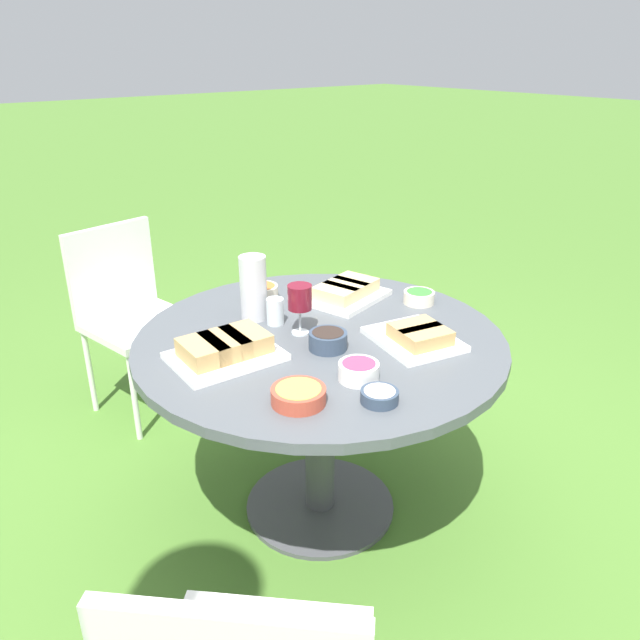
% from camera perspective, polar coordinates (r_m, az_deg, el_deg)
% --- Properties ---
extents(ground_plane, '(40.00, 40.00, 0.00)m').
position_cam_1_polar(ground_plane, '(2.53, -0.00, -16.65)').
color(ground_plane, '#4C7A2D').
extents(dining_table, '(1.27, 1.27, 0.73)m').
position_cam_1_polar(dining_table, '(2.18, -0.00, -4.28)').
color(dining_table, '#4C4C51').
rests_on(dining_table, ground_plane).
extents(chair_near_left, '(0.49, 0.51, 0.89)m').
position_cam_1_polar(chair_near_left, '(3.06, -17.02, 1.29)').
color(chair_near_left, white).
rests_on(chair_near_left, ground_plane).
extents(water_pitcher, '(0.10, 0.10, 0.23)m').
position_cam_1_polar(water_pitcher, '(2.24, -6.11, 2.96)').
color(water_pitcher, silver).
rests_on(water_pitcher, dining_table).
extents(wine_glass, '(0.08, 0.08, 0.18)m').
position_cam_1_polar(wine_glass, '(2.10, -1.86, 1.97)').
color(wine_glass, silver).
rests_on(wine_glass, dining_table).
extents(platter_bread_main, '(0.34, 0.30, 0.07)m').
position_cam_1_polar(platter_bread_main, '(2.09, 8.86, -1.50)').
color(platter_bread_main, white).
rests_on(platter_bread_main, dining_table).
extents(platter_charcuterie, '(0.27, 0.35, 0.08)m').
position_cam_1_polar(platter_charcuterie, '(1.98, -8.68, -2.64)').
color(platter_charcuterie, white).
rests_on(platter_charcuterie, dining_table).
extents(platter_sandwich_side, '(0.31, 0.36, 0.07)m').
position_cam_1_polar(platter_sandwich_side, '(2.43, 2.39, 2.60)').
color(platter_sandwich_side, white).
rests_on(platter_sandwich_side, dining_table).
extents(bowl_fries, '(0.15, 0.15, 0.05)m').
position_cam_1_polar(bowl_fries, '(1.74, -1.98, -6.84)').
color(bowl_fries, '#B74733').
rests_on(bowl_fries, dining_table).
extents(bowl_salad, '(0.12, 0.12, 0.05)m').
position_cam_1_polar(bowl_salad, '(2.42, 9.05, 2.14)').
color(bowl_salad, beige).
rests_on(bowl_salad, dining_table).
extents(bowl_olives, '(0.13, 0.13, 0.06)m').
position_cam_1_polar(bowl_olives, '(2.03, 0.73, -1.79)').
color(bowl_olives, '#334256').
rests_on(bowl_olives, dining_table).
extents(bowl_dip_red, '(0.12, 0.12, 0.06)m').
position_cam_1_polar(bowl_dip_red, '(1.85, 3.56, -4.61)').
color(bowl_dip_red, white).
rests_on(bowl_dip_red, dining_table).
extents(bowl_dip_cream, '(0.11, 0.11, 0.04)m').
position_cam_1_polar(bowl_dip_cream, '(1.75, 5.47, -6.90)').
color(bowl_dip_cream, '#334256').
rests_on(bowl_dip_cream, dining_table).
extents(bowl_roasted_veg, '(0.13, 0.13, 0.06)m').
position_cam_1_polar(bowl_roasted_veg, '(2.43, -5.39, 2.56)').
color(bowl_roasted_veg, beige).
rests_on(bowl_roasted_veg, dining_table).
extents(cup_water_near, '(0.06, 0.06, 0.10)m').
position_cam_1_polar(cup_water_near, '(2.21, -4.12, 0.80)').
color(cup_water_near, silver).
rests_on(cup_water_near, dining_table).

